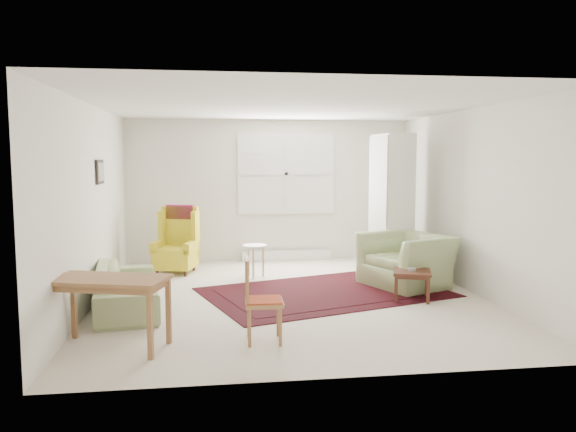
{
  "coord_description": "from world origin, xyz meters",
  "views": [
    {
      "loc": [
        -1.03,
        -7.18,
        1.84
      ],
      "look_at": [
        0.0,
        0.3,
        1.05
      ],
      "focal_mm": 35.0,
      "sensor_mm": 36.0,
      "label": 1
    }
  ],
  "objects": [
    {
      "name": "stool",
      "position": [
        -0.37,
        1.34,
        0.25
      ],
      "size": [
        0.46,
        0.46,
        0.51
      ],
      "primitive_type": null,
      "rotation": [
        0.0,
        0.0,
        0.24
      ],
      "color": "white",
      "rests_on": "ground"
    },
    {
      "name": "cabinet",
      "position": [
        1.84,
        1.48,
        1.1
      ],
      "size": [
        0.49,
        0.9,
        2.21
      ],
      "primitive_type": null,
      "rotation": [
        0.0,
        0.0,
        0.04
      ],
      "color": "white",
      "rests_on": "ground"
    },
    {
      "name": "rug",
      "position": [
        0.5,
        0.19,
        0.02
      ],
      "size": [
        3.63,
        2.9,
        0.03
      ],
      "primitive_type": null,
      "rotation": [
        0.0,
        0.0,
        0.31
      ],
      "color": "black",
      "rests_on": "ground"
    },
    {
      "name": "coffee_table",
      "position": [
        1.53,
        -0.33,
        0.19
      ],
      "size": [
        0.6,
        0.6,
        0.39
      ],
      "primitive_type": null,
      "rotation": [
        0.0,
        0.0,
        -0.32
      ],
      "color": "#482216",
      "rests_on": "ground"
    },
    {
      "name": "armchair",
      "position": [
        1.74,
        0.44,
        0.45
      ],
      "size": [
        1.38,
        1.46,
        0.9
      ],
      "primitive_type": "imported",
      "rotation": [
        0.0,
        0.0,
        -1.16
      ],
      "color": "#92A46D",
      "rests_on": "ground"
    },
    {
      "name": "desk",
      "position": [
        -2.01,
        -1.73,
        0.35
      ],
      "size": [
        1.21,
        0.84,
        0.7
      ],
      "primitive_type": null,
      "rotation": [
        0.0,
        0.0,
        -0.29
      ],
      "color": "olive",
      "rests_on": "ground"
    },
    {
      "name": "room",
      "position": [
        0.02,
        0.21,
        1.26
      ],
      "size": [
        5.04,
        5.54,
        2.51
      ],
      "color": "beige",
      "rests_on": "ground"
    },
    {
      "name": "sofa",
      "position": [
        -2.06,
        -0.28,
        0.36
      ],
      "size": [
        0.95,
        1.89,
        0.73
      ],
      "primitive_type": "imported",
      "rotation": [
        0.0,
        0.0,
        1.71
      ],
      "color": "#92A46D",
      "rests_on": "ground"
    },
    {
      "name": "desk_chair",
      "position": [
        -0.52,
        -1.73,
        0.43
      ],
      "size": [
        0.39,
        0.39,
        0.85
      ],
      "primitive_type": null,
      "rotation": [
        0.0,
        0.0,
        1.53
      ],
      "color": "olive",
      "rests_on": "ground"
    },
    {
      "name": "wingback_chair",
      "position": [
        -1.6,
        1.8,
        0.54
      ],
      "size": [
        0.77,
        0.79,
        1.07
      ],
      "primitive_type": null,
      "rotation": [
        0.0,
        0.0,
        -0.27
      ],
      "color": "gold",
      "rests_on": "ground"
    }
  ]
}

